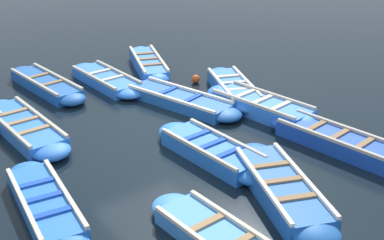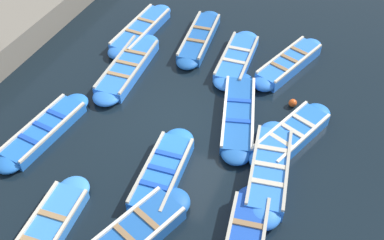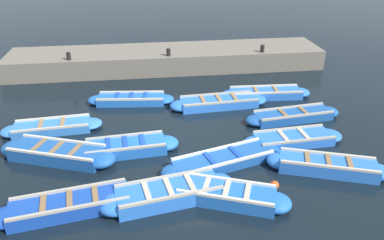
# 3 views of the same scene
# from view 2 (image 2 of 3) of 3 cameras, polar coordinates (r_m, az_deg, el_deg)

# --- Properties ---
(ground_plane) EXTENTS (120.00, 120.00, 0.00)m
(ground_plane) POSITION_cam_2_polar(r_m,az_deg,el_deg) (13.10, -1.65, -0.82)
(ground_plane) COLOR black
(boat_inner_gap) EXTENTS (1.48, 3.73, 0.47)m
(boat_inner_gap) POSITION_cam_2_polar(r_m,az_deg,el_deg) (11.90, 9.78, -6.32)
(boat_inner_gap) COLOR blue
(boat_inner_gap) RESTS_ON ground
(boat_tucked) EXTENTS (1.14, 3.55, 0.37)m
(boat_tucked) POSITION_cam_2_polar(r_m,az_deg,el_deg) (13.43, -18.21, -1.27)
(boat_tucked) COLOR blue
(boat_tucked) RESTS_ON ground
(boat_alongside) EXTENTS (1.09, 3.48, 0.36)m
(boat_alongside) POSITION_cam_2_polar(r_m,az_deg,el_deg) (15.39, 5.71, 7.74)
(boat_alongside) COLOR blue
(boat_alongside) RESTS_ON ground
(boat_bow_out) EXTENTS (1.13, 3.45, 0.42)m
(boat_bow_out) POSITION_cam_2_polar(r_m,az_deg,el_deg) (11.72, -3.80, -6.85)
(boat_bow_out) COLOR blue
(boat_bow_out) RESTS_ON ground
(boat_end_of_row) EXTENTS (1.86, 3.54, 0.44)m
(boat_end_of_row) POSITION_cam_2_polar(r_m,az_deg,el_deg) (15.38, 12.20, 7.03)
(boat_end_of_row) COLOR blue
(boat_end_of_row) RESTS_ON ground
(boat_outer_left) EXTENTS (1.90, 4.00, 0.36)m
(boat_outer_left) POSITION_cam_2_polar(r_m,az_deg,el_deg) (13.31, 5.92, 0.72)
(boat_outer_left) COLOR #1E59AD
(boat_outer_left) RESTS_ON ground
(boat_broadside) EXTENTS (1.09, 3.48, 0.36)m
(boat_broadside) POSITION_cam_2_polar(r_m,az_deg,el_deg) (11.26, -18.07, -13.38)
(boat_broadside) COLOR #3884E0
(boat_broadside) RESTS_ON ground
(boat_drifting) EXTENTS (1.94, 3.39, 0.43)m
(boat_drifting) POSITION_cam_2_polar(r_m,az_deg,el_deg) (12.89, 12.55, -1.92)
(boat_drifting) COLOR blue
(boat_drifting) RESTS_ON ground
(boat_outer_right) EXTENTS (1.18, 3.75, 0.38)m
(boat_outer_right) POSITION_cam_2_polar(r_m,az_deg,el_deg) (16.30, 0.93, 10.35)
(boat_outer_right) COLOR #1E59AD
(boat_outer_right) RESTS_ON ground
(boat_mid_row) EXTENTS (0.99, 3.81, 0.39)m
(boat_mid_row) POSITION_cam_2_polar(r_m,az_deg,el_deg) (16.82, -6.51, 11.26)
(boat_mid_row) COLOR blue
(boat_mid_row) RESTS_ON ground
(boat_stern_in) EXTENTS (1.13, 3.98, 0.40)m
(boat_stern_in) POSITION_cam_2_polar(r_m,az_deg,el_deg) (15.06, -8.13, 6.61)
(boat_stern_in) COLOR blue
(boat_stern_in) RESTS_ON ground
(buoy_orange_near) EXTENTS (0.25, 0.25, 0.25)m
(buoy_orange_near) POSITION_cam_2_polar(r_m,az_deg,el_deg) (13.98, 12.67, 2.12)
(buoy_orange_near) COLOR #E05119
(buoy_orange_near) RESTS_ON ground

